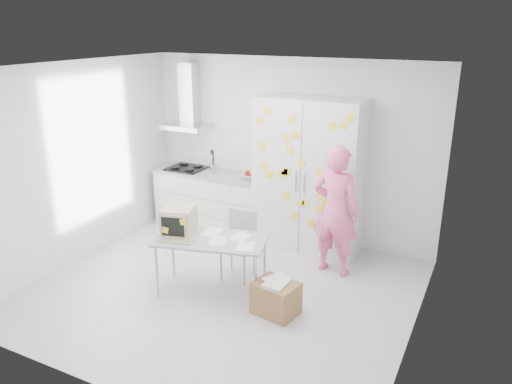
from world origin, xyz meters
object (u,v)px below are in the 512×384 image
at_px(desk, 190,229).
at_px(chair, 240,240).
at_px(person, 336,211).
at_px(cardboard_box, 276,298).

height_order(desk, chair, desk).
bearing_deg(chair, desk, -128.55).
distance_m(person, chair, 1.29).
xyz_separation_m(desk, chair, (0.37, 0.56, -0.30)).
bearing_deg(cardboard_box, chair, 142.35).
bearing_deg(cardboard_box, desk, 177.13).
bearing_deg(cardboard_box, person, 78.33).
bearing_deg(desk, chair, 41.32).
bearing_deg(person, cardboard_box, 84.57).
height_order(desk, cardboard_box, desk).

